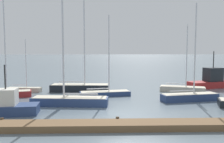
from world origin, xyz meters
TOP-DOWN VIEW (x-y plane):
  - ground_plane at (0.00, 0.00)m, footprint 600.00×600.00m
  - dock_pier at (0.00, -3.69)m, footprint 20.01×1.83m
  - sailboat_0 at (-4.21, 3.21)m, footprint 7.30×2.27m
  - sailboat_1 at (-11.03, 10.75)m, footprint 4.31×1.28m
  - sailboat_3 at (7.86, 4.86)m, footprint 6.08×2.41m
  - sailboat_4 at (-12.21, 7.11)m, footprint 6.27×3.29m
  - sailboat_5 at (8.89, 10.35)m, footprint 5.68×3.32m
  - sailboat_6 at (-4.03, 10.98)m, footprint 7.44×2.35m
  - sailboat_7 at (-0.86, 7.83)m, footprint 5.90×2.56m
  - fishing_boat_0 at (-9.08, 0.02)m, footprint 5.76×2.51m
  - fishing_boat_1 at (14.08, 13.59)m, footprint 6.92×4.03m

SIDE VIEW (x-z plane):
  - ground_plane at x=0.00m, z-range 0.00..0.00m
  - dock_pier at x=0.00m, z-range -0.05..0.50m
  - sailboat_1 at x=-11.03m, z-range -2.93..3.67m
  - sailboat_7 at x=-0.86m, z-range -4.13..4.98m
  - sailboat_5 at x=8.89m, z-range -3.75..4.61m
  - sailboat_3 at x=7.86m, z-range -4.44..5.50m
  - sailboat_4 at x=-12.21m, z-range -4.94..6.00m
  - sailboat_0 at x=-4.21m, z-range -4.65..5.75m
  - sailboat_6 at x=-4.03m, z-range -5.17..6.37m
  - fishing_boat_0 at x=-9.08m, z-range -1.34..2.72m
  - fishing_boat_1 at x=14.08m, z-range -1.59..3.49m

